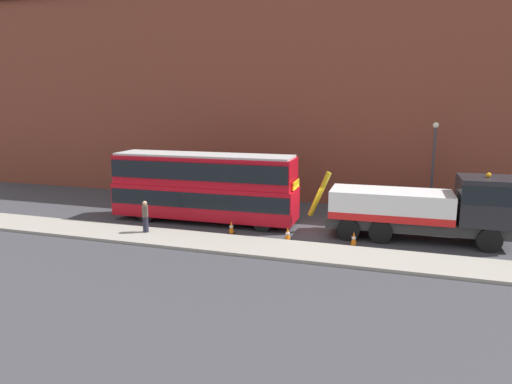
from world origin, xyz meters
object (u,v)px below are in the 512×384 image
at_px(double_decker_bus, 204,185).
at_px(street_lamp, 433,161).
at_px(recovery_tow_truck, 427,207).
at_px(traffic_cone_near_bus, 231,227).
at_px(traffic_cone_near_truck, 354,239).
at_px(traffic_cone_midway, 288,234).
at_px(pedestrian_onlooker, 145,217).

bearing_deg(double_decker_bus, street_lamp, 21.90).
height_order(recovery_tow_truck, street_lamp, street_lamp).
xyz_separation_m(traffic_cone_near_bus, traffic_cone_near_truck, (6.56, -0.10, 0.00)).
xyz_separation_m(traffic_cone_near_bus, street_lamp, (10.42, 7.37, 3.13)).
bearing_deg(recovery_tow_truck, traffic_cone_midway, -163.13).
bearing_deg(traffic_cone_midway, pedestrian_onlooker, -170.24).
xyz_separation_m(pedestrian_onlooker, traffic_cone_midway, (7.53, 1.30, -0.64)).
distance_m(traffic_cone_near_bus, traffic_cone_near_truck, 6.56).
distance_m(recovery_tow_truck, traffic_cone_near_bus, 10.22).
height_order(double_decker_bus, traffic_cone_midway, double_decker_bus).
height_order(recovery_tow_truck, traffic_cone_near_truck, recovery_tow_truck).
bearing_deg(traffic_cone_near_truck, traffic_cone_near_bus, 179.16).
bearing_deg(traffic_cone_midway, traffic_cone_near_bus, 174.05).
relative_size(pedestrian_onlooker, traffic_cone_midway, 2.38).
relative_size(recovery_tow_truck, traffic_cone_midway, 14.13).
xyz_separation_m(traffic_cone_midway, traffic_cone_near_truck, (3.33, 0.24, 0.00)).
bearing_deg(traffic_cone_near_bus, pedestrian_onlooker, -159.21).
relative_size(traffic_cone_midway, traffic_cone_near_truck, 1.00).
bearing_deg(recovery_tow_truck, traffic_cone_near_truck, -151.19).
xyz_separation_m(recovery_tow_truck, traffic_cone_near_bus, (-9.95, -1.87, -1.42)).
bearing_deg(pedestrian_onlooker, double_decker_bus, 38.92).
bearing_deg(traffic_cone_near_truck, street_lamp, 62.69).
height_order(traffic_cone_near_truck, street_lamp, street_lamp).
bearing_deg(pedestrian_onlooker, traffic_cone_near_truck, -14.72).
xyz_separation_m(traffic_cone_near_truck, street_lamp, (3.86, 7.47, 3.13)).
distance_m(recovery_tow_truck, traffic_cone_near_truck, 4.17).
height_order(double_decker_bus, pedestrian_onlooker, double_decker_bus).
distance_m(recovery_tow_truck, double_decker_bus, 12.38).
height_order(pedestrian_onlooker, street_lamp, street_lamp).
height_order(double_decker_bus, traffic_cone_near_truck, double_decker_bus).
height_order(recovery_tow_truck, double_decker_bus, double_decker_bus).
xyz_separation_m(recovery_tow_truck, traffic_cone_midway, (-6.72, -2.21, -1.42)).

